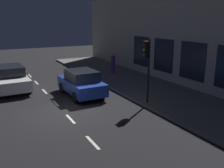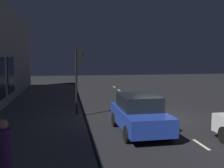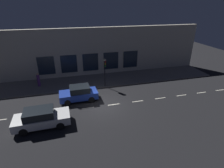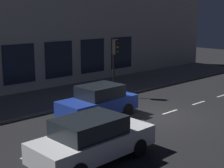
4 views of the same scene
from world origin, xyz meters
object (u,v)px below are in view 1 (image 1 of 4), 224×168
traffic_light (147,57)px  parked_car_1 (81,83)px  pedestrian_0 (113,64)px  parked_car_0 (11,78)px

traffic_light → parked_car_1: bearing=125.3°
parked_car_1 → pedestrian_0: (4.49, 4.39, 0.12)m
parked_car_1 → parked_car_0: bearing=136.0°
traffic_light → parked_car_1: (-2.37, 3.34, -1.86)m
traffic_light → parked_car_0: size_ratio=0.76×
parked_car_0 → parked_car_1: (3.64, -3.37, -0.00)m
traffic_light → pedestrian_0: 8.20m
traffic_light → parked_car_0: 9.19m
pedestrian_0 → parked_car_0: bearing=-78.3°
parked_car_0 → pedestrian_0: 8.19m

